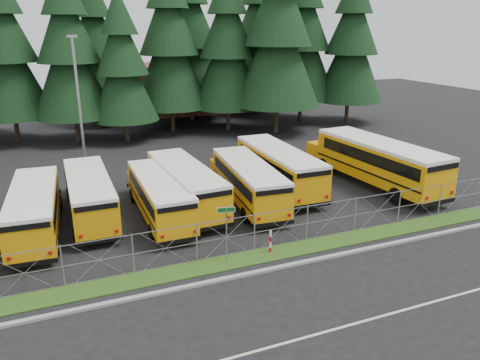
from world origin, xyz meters
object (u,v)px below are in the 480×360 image
bus_4 (184,186)px  light_standard (79,101)px  street_sign (226,223)px  bus_1 (35,211)px  striped_bollard (270,242)px  bus_2 (89,196)px  bus_5 (247,183)px  bus_east (374,163)px  bus_3 (159,197)px  bus_6 (276,168)px

bus_4 → light_standard: 11.96m
street_sign → light_standard: (-4.89, 17.70, 3.47)m
bus_1 → striped_bollard: bus_1 is taller
bus_2 → bus_1: bearing=-156.6°
bus_1 → bus_5: bearing=2.7°
bus_1 → bus_east: size_ratio=0.81×
bus_1 → bus_5: (12.34, -0.14, 0.03)m
street_sign → bus_5: bearing=59.8°
street_sign → striped_bollard: (2.33, 0.02, -1.43)m
bus_3 → bus_6: (8.70, 2.08, 0.15)m
bus_east → striped_bollard: 13.12m
bus_east → street_sign: bus_east is taller
street_sign → light_standard: 18.69m
street_sign → striped_bollard: 2.73m
bus_2 → bus_3: bus_2 is taller
bus_1 → street_sign: size_ratio=3.58×
bus_2 → bus_5: size_ratio=0.98×
bus_2 → bus_5: bus_5 is taller
bus_3 → street_sign: street_sign is taller
bus_2 → bus_4: bearing=-5.3°
bus_5 → bus_east: (9.65, -0.20, 0.27)m
bus_1 → bus_2: bearing=26.5°
bus_east → street_sign: 15.15m
bus_4 → street_sign: size_ratio=3.71×
bus_2 → striped_bollard: 11.32m
bus_2 → bus_4: bus_4 is taller
bus_3 → bus_east: size_ratio=0.79×
bus_1 → bus_2: 3.17m
bus_1 → street_sign: street_sign is taller
bus_east → light_standard: light_standard is taller
bus_4 → bus_east: bearing=-7.3°
bus_east → street_sign: bearing=-158.3°
bus_4 → bus_6: 6.93m
bus_east → bus_1: bearing=174.9°
bus_1 → street_sign: bearing=-36.4°
bus_6 → bus_east: size_ratio=0.89×
bus_2 → street_sign: street_sign is taller
striped_bollard → bus_3: bearing=121.7°
bus_2 → bus_6: bus_6 is taller
striped_bollard → light_standard: size_ratio=0.12×
bus_3 → bus_4: bus_4 is taller
light_standard → bus_1: bearing=-107.9°
light_standard → bus_4: bearing=-63.5°
bus_1 → street_sign: (8.36, -6.96, 0.72)m
bus_3 → striped_bollard: 7.73m
bus_6 → bus_east: 6.95m
light_standard → bus_3: bearing=-74.1°
bus_1 → bus_4: bearing=8.1°
bus_1 → bus_2: size_ratio=1.00×
striped_bollard → bus_2: bearing=133.5°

